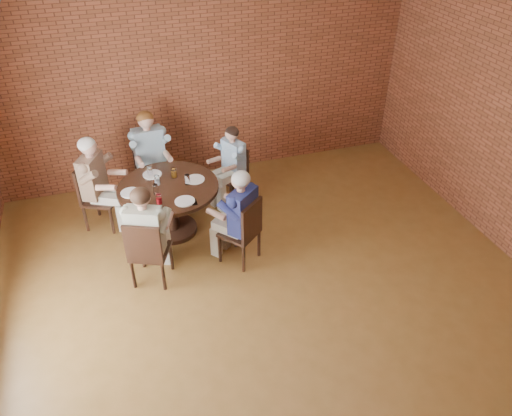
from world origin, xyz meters
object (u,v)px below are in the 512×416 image
object	(u,v)px
chair_a	(235,172)
diner_c	(98,184)
chair_d	(147,251)
dining_table	(170,200)
chair_e	(245,230)
chair_b	(151,164)
diner_d	(148,235)
diner_a	(231,166)
diner_b	(151,157)
diner_e	(239,217)
chair_c	(94,193)
smartphone	(194,202)

from	to	relation	value
chair_a	diner_c	bearing A→B (deg)	-113.79
chair_a	chair_d	world-z (taller)	chair_d
dining_table	chair_e	bearing A→B (deg)	-49.98
chair_b	diner_d	distance (m)	1.98
chair_a	diner_a	size ratio (longest dim) A/B	0.72
dining_table	chair_d	bearing A→B (deg)	-114.09
diner_c	chair_d	size ratio (longest dim) A/B	1.44
dining_table	diner_b	world-z (taller)	diner_b
diner_b	diner_e	xyz separation A→B (m)	(0.83, -1.84, -0.03)
dining_table	chair_c	distance (m)	1.09
chair_a	chair_c	xyz separation A→B (m)	(-2.04, -0.00, 0.03)
chair_b	diner_b	xyz separation A→B (m)	(0.01, -0.09, 0.18)
chair_e	chair_b	bearing A→B (deg)	-105.99
diner_d	diner_a	bearing A→B (deg)	-111.70
diner_b	chair_d	xyz separation A→B (m)	(-0.34, -1.94, -0.19)
diner_a	chair_d	xyz separation A→B (m)	(-1.44, -1.45, -0.10)
diner_c	chair_d	xyz separation A→B (m)	(0.45, -1.43, -0.17)
diner_b	chair_c	distance (m)	1.01
chair_a	chair_c	bearing A→B (deg)	-115.02
chair_a	chair_c	distance (m)	2.04
diner_b	chair_e	world-z (taller)	diner_b
chair_c	diner_e	xyz separation A→B (m)	(1.70, -1.37, 0.15)
dining_table	diner_d	distance (m)	0.99
chair_b	diner_e	world-z (taller)	diner_e
chair_b	chair_d	size ratio (longest dim) A/B	1.03
chair_a	chair_e	xyz separation A→B (m)	(-0.28, -1.44, 0.03)
diner_a	chair_c	world-z (taller)	diner_a
dining_table	chair_b	world-z (taller)	chair_b
chair_b	diner_c	distance (m)	1.00
dining_table	diner_a	xyz separation A→B (m)	(1.01, 0.47, 0.09)
diner_b	smartphone	world-z (taller)	diner_b
diner_a	diner_e	size ratio (longest dim) A/B	0.92
smartphone	diner_a	bearing A→B (deg)	53.00
diner_a	diner_e	distance (m)	1.37
chair_c	diner_d	world-z (taller)	diner_d
dining_table	diner_a	size ratio (longest dim) A/B	1.10
diner_b	diner_c	world-z (taller)	diner_b
dining_table	chair_a	world-z (taller)	chair_a
diner_e	smartphone	xyz separation A→B (m)	(-0.48, 0.38, 0.09)
chair_d	diner_e	distance (m)	1.18
chair_a	dining_table	bearing A→B (deg)	-90.00
diner_c	smartphone	world-z (taller)	diner_c
dining_table	diner_e	world-z (taller)	diner_e
chair_b	smartphone	world-z (taller)	chair_b
diner_a	diner_d	distance (m)	1.96
diner_e	diner_c	bearing A→B (deg)	-79.36
dining_table	chair_e	size ratio (longest dim) A/B	1.45
chair_d	diner_d	size ratio (longest dim) A/B	0.70
chair_a	smartphone	distance (m)	1.32
chair_b	dining_table	bearing A→B (deg)	-90.00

